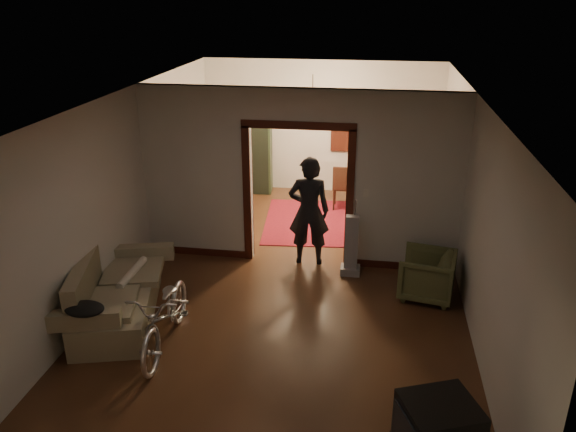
% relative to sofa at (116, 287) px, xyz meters
% --- Properties ---
extents(floor, '(5.00, 8.50, 0.01)m').
position_rel_sofa_xyz_m(floor, '(2.15, 1.34, -0.46)').
color(floor, '#371E11').
rests_on(floor, ground).
extents(ceiling, '(5.00, 8.50, 0.01)m').
position_rel_sofa_xyz_m(ceiling, '(2.15, 1.34, 2.34)').
color(ceiling, white).
rests_on(ceiling, floor).
extents(wall_back, '(5.00, 0.02, 2.80)m').
position_rel_sofa_xyz_m(wall_back, '(2.15, 5.59, 0.94)').
color(wall_back, beige).
rests_on(wall_back, floor).
extents(wall_left, '(0.02, 8.50, 2.80)m').
position_rel_sofa_xyz_m(wall_left, '(-0.35, 1.34, 0.94)').
color(wall_left, beige).
rests_on(wall_left, floor).
extents(wall_right, '(0.02, 8.50, 2.80)m').
position_rel_sofa_xyz_m(wall_right, '(4.65, 1.34, 0.94)').
color(wall_right, beige).
rests_on(wall_right, floor).
extents(partition_wall, '(5.00, 0.14, 2.80)m').
position_rel_sofa_xyz_m(partition_wall, '(2.15, 2.09, 0.94)').
color(partition_wall, beige).
rests_on(partition_wall, floor).
extents(door_casing, '(1.74, 0.20, 2.32)m').
position_rel_sofa_xyz_m(door_casing, '(2.15, 2.09, 0.64)').
color(door_casing, '#37140C').
rests_on(door_casing, floor).
extents(far_window, '(0.98, 0.06, 1.28)m').
position_rel_sofa_xyz_m(far_window, '(2.85, 5.55, 1.09)').
color(far_window, black).
rests_on(far_window, wall_back).
extents(chandelier, '(0.24, 0.24, 0.24)m').
position_rel_sofa_xyz_m(chandelier, '(2.15, 3.84, 1.89)').
color(chandelier, '#FFE0A5').
rests_on(chandelier, ceiling).
extents(light_switch, '(0.08, 0.01, 0.12)m').
position_rel_sofa_xyz_m(light_switch, '(3.20, 2.01, 0.79)').
color(light_switch, silver).
rests_on(light_switch, partition_wall).
extents(sofa, '(1.39, 2.17, 0.92)m').
position_rel_sofa_xyz_m(sofa, '(0.00, 0.00, 0.00)').
color(sofa, '#746D4D').
rests_on(sofa, floor).
extents(rolled_paper, '(0.10, 0.82, 0.10)m').
position_rel_sofa_xyz_m(rolled_paper, '(0.10, 0.30, 0.07)').
color(rolled_paper, beige).
rests_on(rolled_paper, sofa).
extents(jacket, '(0.47, 0.35, 0.14)m').
position_rel_sofa_xyz_m(jacket, '(0.05, -0.91, 0.22)').
color(jacket, black).
rests_on(jacket, sofa).
extents(bicycle, '(0.69, 1.73, 0.89)m').
position_rel_sofa_xyz_m(bicycle, '(0.88, -0.52, -0.02)').
color(bicycle, silver).
rests_on(bicycle, floor).
extents(armchair, '(0.88, 0.86, 0.69)m').
position_rel_sofa_xyz_m(armchair, '(4.13, 1.21, -0.12)').
color(armchair, brown).
rests_on(armchair, floor).
extents(crt_tv, '(0.74, 0.71, 0.51)m').
position_rel_sofa_xyz_m(crt_tv, '(3.94, -2.33, 0.30)').
color(crt_tv, black).
rests_on(crt_tv, tv_stand).
extents(vacuum, '(0.35, 0.31, 0.98)m').
position_rel_sofa_xyz_m(vacuum, '(3.02, 1.74, 0.03)').
color(vacuum, gray).
rests_on(vacuum, floor).
extents(person, '(0.68, 0.48, 1.78)m').
position_rel_sofa_xyz_m(person, '(2.32, 2.04, 0.43)').
color(person, black).
rests_on(person, floor).
extents(oriental_rug, '(1.92, 2.41, 0.02)m').
position_rel_sofa_xyz_m(oriental_rug, '(2.17, 3.73, -0.45)').
color(oriental_rug, maroon).
rests_on(oriental_rug, floor).
extents(locker, '(0.84, 0.51, 1.60)m').
position_rel_sofa_xyz_m(locker, '(0.72, 5.28, 0.34)').
color(locker, '#2A3922').
rests_on(locker, floor).
extents(globe, '(0.28, 0.28, 0.28)m').
position_rel_sofa_xyz_m(globe, '(0.72, 5.28, 1.48)').
color(globe, '#1E5972').
rests_on(globe, locker).
extents(desk, '(1.09, 0.71, 0.75)m').
position_rel_sofa_xyz_m(desk, '(3.32, 5.13, -0.08)').
color(desk, black).
rests_on(desk, floor).
extents(desk_chair, '(0.50, 0.50, 0.92)m').
position_rel_sofa_xyz_m(desk_chair, '(2.72, 4.54, -0.00)').
color(desk_chair, black).
rests_on(desk_chair, floor).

